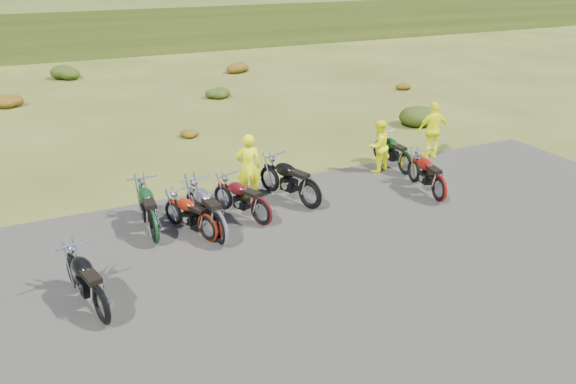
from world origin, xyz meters
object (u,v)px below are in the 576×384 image
motorcycle_7 (404,175)px  motorcycle_3 (221,246)px  person_middle (248,168)px  motorcycle_0 (104,324)px

motorcycle_7 → motorcycle_3: bearing=106.0°
motorcycle_3 → motorcycle_7: (6.41, 1.85, 0.00)m
motorcycle_3 → person_middle: bearing=-41.6°
motorcycle_0 → motorcycle_3: (2.84, 1.90, 0.00)m
person_middle → motorcycle_0: bearing=57.3°
person_middle → motorcycle_3: bearing=68.8°
motorcycle_3 → motorcycle_7: 6.67m
motorcycle_0 → motorcycle_7: motorcycle_0 is taller
motorcycle_3 → person_middle: 2.76m
motorcycle_3 → motorcycle_7: size_ratio=1.15×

